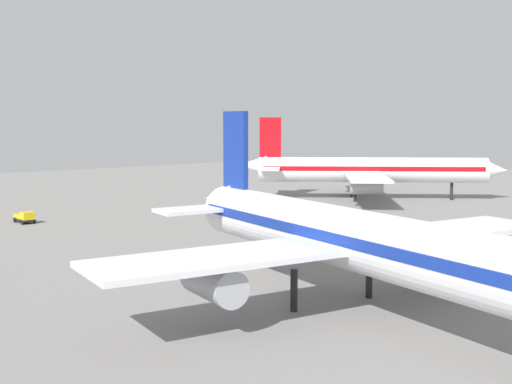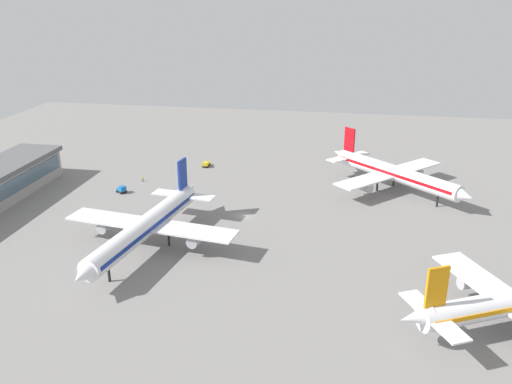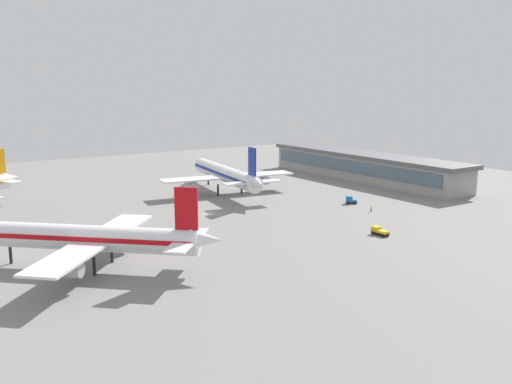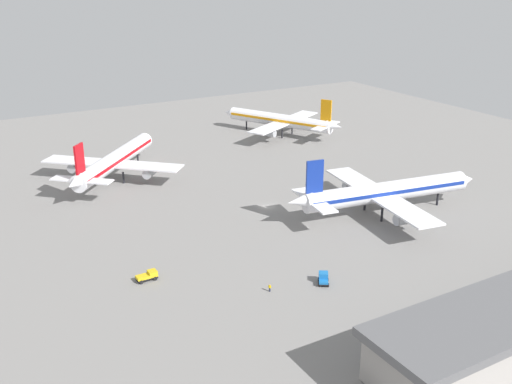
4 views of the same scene
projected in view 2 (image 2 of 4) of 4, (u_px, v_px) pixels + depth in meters
ground at (244, 216)px, 154.94m from camera, size 288.00×288.00×0.00m
airplane_at_gate at (147, 226)px, 133.50m from camera, size 56.85×46.00×17.33m
airplane_distant at (394, 173)px, 172.12m from camera, size 42.56×44.25×16.82m
baggage_tug at (122, 189)px, 172.26m from camera, size 3.52×3.75×2.30m
pushback_tractor at (206, 164)px, 197.75m from camera, size 4.43×2.26×1.90m
ground_crew_worker at (143, 179)px, 182.46m from camera, size 0.53×0.53×1.67m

